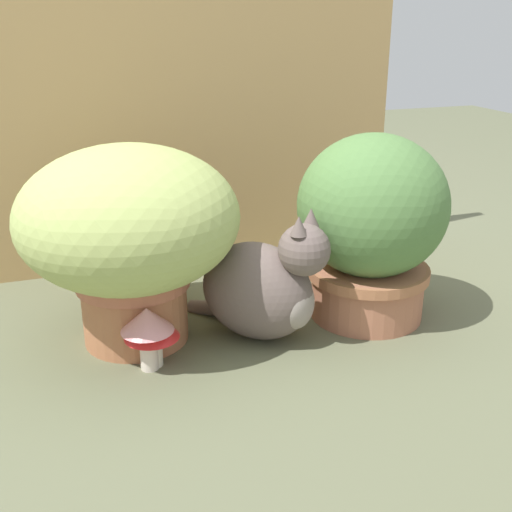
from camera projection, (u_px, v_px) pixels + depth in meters
ground_plane at (191, 337)px, 1.44m from camera, size 6.00×6.00×0.00m
cardboard_backdrop at (177, 119)px, 1.74m from camera, size 1.27×0.03×0.82m
grass_planter at (129, 229)px, 1.34m from camera, size 0.47×0.47×0.43m
leafy_planter at (371, 224)px, 1.46m from camera, size 0.34×0.34×0.44m
cat at (264, 287)px, 1.39m from camera, size 0.30×0.35×0.32m
mushroom_ornament_pink at (147, 325)px, 1.28m from camera, size 0.11×0.11×0.14m
mushroom_ornament_red at (151, 328)px, 1.29m from camera, size 0.11×0.11×0.12m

